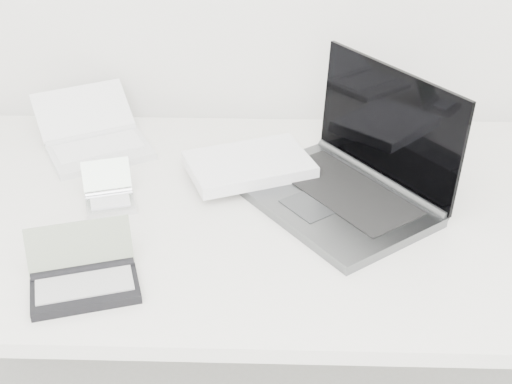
{
  "coord_description": "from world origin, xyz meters",
  "views": [
    {
      "loc": [
        0.0,
        0.35,
        1.51
      ],
      "look_at": [
        -0.03,
        1.51,
        0.79
      ],
      "focal_mm": 50.0,
      "sensor_mm": 36.0,
      "label": 1
    }
  ],
  "objects_px": {
    "desk": "(271,226)",
    "laptop_large": "(321,175)",
    "palmtop_charcoal": "(84,279)",
    "netbook_open_white": "(95,140)"
  },
  "relations": [
    {
      "from": "desk",
      "to": "laptop_large",
      "type": "height_order",
      "value": "laptop_large"
    },
    {
      "from": "laptop_large",
      "to": "palmtop_charcoal",
      "type": "xyz_separation_m",
      "value": [
        -0.42,
        -0.32,
        -0.02
      ]
    },
    {
      "from": "laptop_large",
      "to": "desk",
      "type": "bearing_deg",
      "value": -97.21
    },
    {
      "from": "desk",
      "to": "palmtop_charcoal",
      "type": "xyz_separation_m",
      "value": [
        -0.32,
        -0.26,
        0.07
      ]
    },
    {
      "from": "desk",
      "to": "palmtop_charcoal",
      "type": "distance_m",
      "value": 0.42
    },
    {
      "from": "netbook_open_white",
      "to": "palmtop_charcoal",
      "type": "bearing_deg",
      "value": -107.5
    },
    {
      "from": "desk",
      "to": "laptop_large",
      "type": "xyz_separation_m",
      "value": [
        0.1,
        0.06,
        0.09
      ]
    },
    {
      "from": "laptop_large",
      "to": "palmtop_charcoal",
      "type": "relative_size",
      "value": 2.63
    },
    {
      "from": "laptop_large",
      "to": "netbook_open_white",
      "type": "relative_size",
      "value": 1.66
    },
    {
      "from": "laptop_large",
      "to": "palmtop_charcoal",
      "type": "height_order",
      "value": "laptop_large"
    }
  ]
}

